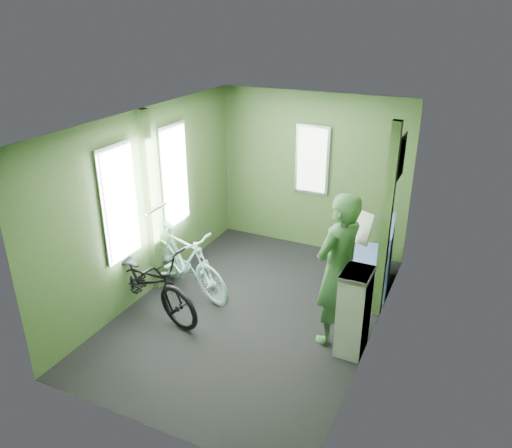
{
  "coord_description": "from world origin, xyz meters",
  "views": [
    {
      "loc": [
        2.19,
        -4.56,
        3.36
      ],
      "look_at": [
        0.0,
        0.1,
        1.1
      ],
      "focal_mm": 35.0,
      "sensor_mm": 36.0,
      "label": 1
    }
  ],
  "objects_px": {
    "bicycle_mint": "(188,292)",
    "bench_seat": "(372,269)",
    "passenger": "(338,270)",
    "waste_box": "(354,312)",
    "bicycle_black": "(149,311)"
  },
  "relations": [
    {
      "from": "bicycle_mint",
      "to": "bicycle_black",
      "type": "bearing_deg",
      "value": -177.19
    },
    {
      "from": "waste_box",
      "to": "bench_seat",
      "type": "bearing_deg",
      "value": 94.79
    },
    {
      "from": "passenger",
      "to": "bicycle_mint",
      "type": "bearing_deg",
      "value": -69.35
    },
    {
      "from": "passenger",
      "to": "bicycle_black",
      "type": "bearing_deg",
      "value": -53.78
    },
    {
      "from": "bicycle_mint",
      "to": "waste_box",
      "type": "relative_size",
      "value": 1.62
    },
    {
      "from": "bicycle_mint",
      "to": "bench_seat",
      "type": "distance_m",
      "value": 2.38
    },
    {
      "from": "passenger",
      "to": "waste_box",
      "type": "relative_size",
      "value": 1.8
    },
    {
      "from": "passenger",
      "to": "bench_seat",
      "type": "relative_size",
      "value": 1.86
    },
    {
      "from": "bench_seat",
      "to": "bicycle_mint",
      "type": "bearing_deg",
      "value": -158.56
    },
    {
      "from": "waste_box",
      "to": "bench_seat",
      "type": "height_order",
      "value": "waste_box"
    },
    {
      "from": "bicycle_mint",
      "to": "passenger",
      "type": "height_order",
      "value": "passenger"
    },
    {
      "from": "bicycle_black",
      "to": "waste_box",
      "type": "bearing_deg",
      "value": -67.43
    },
    {
      "from": "bicycle_black",
      "to": "bench_seat",
      "type": "bearing_deg",
      "value": -38.32
    },
    {
      "from": "bicycle_mint",
      "to": "bench_seat",
      "type": "xyz_separation_m",
      "value": [
        2.08,
        1.12,
        0.27
      ]
    },
    {
      "from": "bicycle_black",
      "to": "waste_box",
      "type": "xyz_separation_m",
      "value": [
        2.38,
        0.33,
        0.47
      ]
    }
  ]
}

